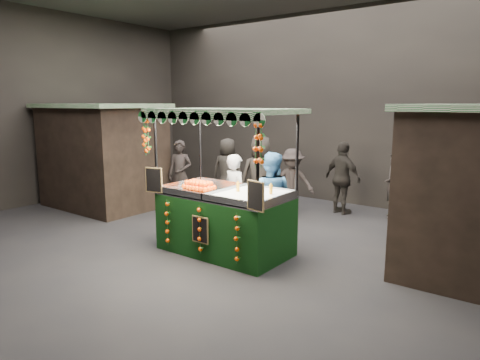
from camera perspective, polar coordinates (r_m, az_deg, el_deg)
The scene contains 14 objects.
ground at distance 7.91m, azimuth -4.11°, elevation -9.20°, with size 12.00×12.00×0.00m, color black.
market_hall at distance 7.50m, azimuth -4.45°, elevation 15.98°, with size 12.10×10.10×5.05m.
neighbour_stall_left at distance 11.50m, azimuth -17.61°, elevation 3.14°, with size 3.00×2.20×2.60m.
juice_stall at distance 7.55m, azimuth -2.10°, elevation -3.93°, with size 2.60×1.53×2.52m.
vendor_grey at distance 8.50m, azimuth -0.62°, elevation -2.05°, with size 0.68×0.55×1.64m.
vendor_blue at distance 8.08m, azimuth 4.02°, elevation -2.39°, with size 1.01×0.89×1.73m.
shopper_0 at distance 10.83m, azimuth -7.92°, elevation 0.71°, with size 0.73×0.59×1.72m.
shopper_1 at distance 8.45m, azimuth 29.13°, elevation -3.11°, with size 1.06×1.00×1.73m.
shopper_2 at distance 10.50m, azimuth 13.40°, elevation 0.25°, with size 1.09×0.70×1.72m.
shopper_3 at distance 10.14m, azimuth 6.89°, elevation -0.31°, with size 1.16×1.09×1.58m.
shopper_4 at distance 11.55m, azimuth -1.65°, elevation 1.34°, with size 0.97×0.80×1.70m.
shopper_5 at distance 8.46m, azimuth 23.61°, elevation -2.99°, with size 1.04×1.58×1.63m.
shopper_6 at distance 10.45m, azimuth 19.55°, elevation -0.68°, with size 0.55×0.65×1.52m.
shopper_7 at distance 9.95m, azimuth 2.74°, elevation 0.47°, with size 1.10×1.03×1.89m.
Camera 1 is at (4.92, -5.61, 2.62)m, focal length 32.29 mm.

